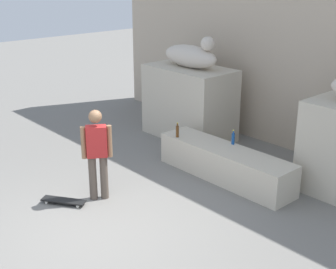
{
  "coord_description": "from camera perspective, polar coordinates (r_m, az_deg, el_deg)",
  "views": [
    {
      "loc": [
        5.61,
        -3.52,
        3.99
      ],
      "look_at": [
        -0.38,
        1.85,
        1.1
      ],
      "focal_mm": 50.46,
      "sensor_mm": 36.0,
      "label": 1
    }
  ],
  "objects": [
    {
      "name": "ledge_block",
      "position": [
        9.36,
        6.88,
        -3.48
      ],
      "size": [
        2.98,
        0.72,
        0.64
      ],
      "primitive_type": "cube",
      "color": "beige",
      "rests_on": "ground_plane"
    },
    {
      "name": "skater",
      "position": [
        8.37,
        -8.57,
        -1.97
      ],
      "size": [
        0.36,
        0.47,
        1.67
      ],
      "rotation": [
        0.0,
        0.0,
        4.15
      ],
      "color": "brown",
      "rests_on": "ground_plane"
    },
    {
      "name": "statue_reclining_left",
      "position": [
        11.16,
        2.83,
        9.51
      ],
      "size": [
        1.6,
        0.57,
        0.78
      ],
      "rotation": [
        0.0,
        0.0,
        0.0
      ],
      "color": "beige",
      "rests_on": "pedestal_left"
    },
    {
      "name": "skateboard",
      "position": [
        8.63,
        -12.51,
        -7.8
      ],
      "size": [
        0.78,
        0.61,
        0.08
      ],
      "rotation": [
        0.0,
        0.0,
        3.73
      ],
      "color": "black",
      "rests_on": "ground_plane"
    },
    {
      "name": "facade_wall",
      "position": [
        10.78,
        16.78,
        12.23
      ],
      "size": [
        11.61,
        0.6,
        5.46
      ],
      "primitive_type": "cube",
      "color": "#C1AF98",
      "rests_on": "ground_plane"
    },
    {
      "name": "bottle_brown",
      "position": [
        9.73,
        1.14,
        0.41
      ],
      "size": [
        0.06,
        0.06,
        0.31
      ],
      "color": "#593314",
      "rests_on": "ledge_block"
    },
    {
      "name": "ground_plane",
      "position": [
        7.73,
        -8.55,
        -11.56
      ],
      "size": [
        40.0,
        40.0,
        0.0
      ],
      "primitive_type": "plane",
      "color": "slate"
    },
    {
      "name": "bottle_blue",
      "position": [
        9.43,
        7.87,
        -0.48
      ],
      "size": [
        0.06,
        0.06,
        0.3
      ],
      "color": "#194C99",
      "rests_on": "ledge_block"
    },
    {
      "name": "pedestal_left",
      "position": [
        11.44,
        2.6,
        3.88
      ],
      "size": [
        2.14,
        1.24,
        1.73
      ],
      "primitive_type": "cube",
      "color": "beige",
      "rests_on": "ground_plane"
    }
  ]
}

